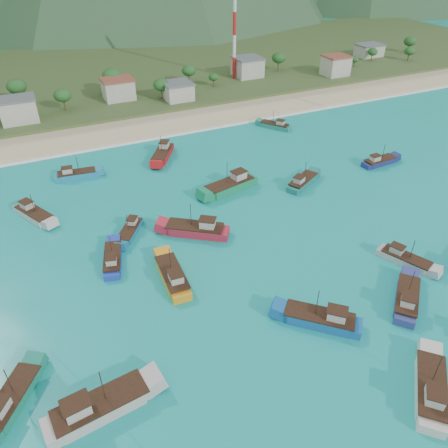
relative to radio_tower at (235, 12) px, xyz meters
name	(u,v)px	position (x,y,z in m)	size (l,w,h in m)	color
ground	(280,292)	(-44.35, -108.00, -24.81)	(600.00, 600.00, 0.00)	#0C8489
beach	(144,127)	(-44.35, -29.00, -24.81)	(400.00, 18.00, 1.20)	beige
land	(101,75)	(-44.35, 32.00, -24.81)	(400.00, 110.00, 2.40)	#385123
surf_line	(153,138)	(-44.35, -38.50, -24.81)	(400.00, 2.50, 0.08)	white
village	(140,87)	(-38.40, -5.79, -20.03)	(219.69, 27.31, 7.32)	beige
vegetation	(101,90)	(-51.07, -4.24, -19.66)	(273.66, 25.65, 8.92)	#235623
radio_tower	(235,12)	(0.00, 0.00, 0.00)	(1.20, 1.20, 46.43)	red
boat_2	(275,126)	(-9.06, -46.41, -24.19)	(7.63, 9.33, 5.56)	#217E69
boat_5	(231,186)	(-37.14, -74.08, -23.80)	(13.60, 6.68, 7.72)	#148151
boat_6	(113,260)	(-67.64, -88.79, -24.17)	(5.29, 10.07, 5.71)	#1F39AA
boat_7	(431,390)	(-36.82, -132.63, -23.96)	(10.63, 10.68, 6.87)	beige
boat_8	(321,320)	(-42.45, -116.55, -23.95)	(10.92, 10.50, 6.92)	#14589B
boat_9	(405,260)	(-20.17, -110.86, -24.18)	(6.36, 9.90, 5.65)	beige
boat_10	(163,154)	(-45.76, -51.30, -23.98)	(9.02, 11.44, 6.76)	red
boat_17	(379,162)	(2.62, -78.39, -24.17)	(9.78, 3.41, 5.69)	navy
boat_18	(76,175)	(-68.13, -53.04, -24.16)	(10.04, 3.99, 5.78)	teal
boat_21	(11,401)	(-85.74, -111.34, -24.07)	(8.54, 10.50, 6.25)	#17775E
boat_23	(196,230)	(-50.74, -86.89, -23.88)	(12.18, 10.10, 7.29)	#B12133
boat_24	(302,182)	(-20.99, -79.19, -24.11)	(10.39, 7.51, 6.02)	#196E65
boat_25	(99,408)	(-75.92, -117.16, -23.81)	(13.39, 5.42, 7.69)	#B8B2A8
boat_26	(34,214)	(-79.02, -67.17, -24.08)	(7.53, 10.78, 6.21)	beige
boat_28	(173,277)	(-59.49, -97.86, -23.99)	(3.94, 11.46, 6.68)	orange
boat_29	(130,231)	(-62.46, -81.24, -24.26)	(7.13, 8.69, 5.18)	#146A90
boat_30	(407,300)	(-27.42, -118.76, -24.04)	(10.23, 9.67, 6.43)	navy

